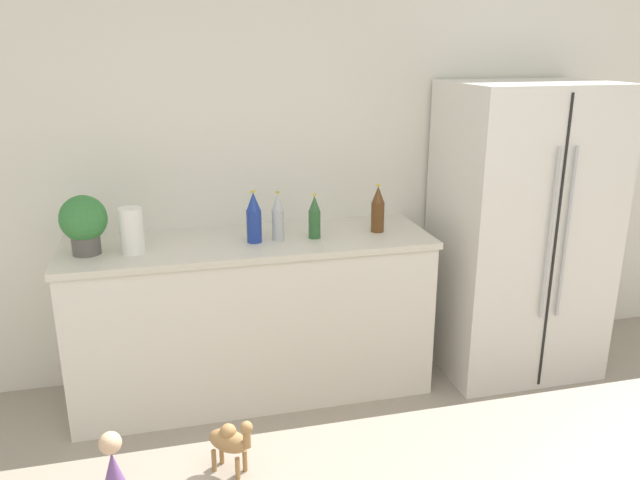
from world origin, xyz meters
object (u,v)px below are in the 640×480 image
Objects in this scene: back_bottle_0 at (378,209)px; back_bottle_3 at (254,218)px; wise_man_figurine_blue at (114,473)px; potted_plant at (84,222)px; refrigerator at (520,231)px; back_bottle_2 at (278,217)px; back_bottle_1 at (314,217)px; paper_towel_roll at (132,231)px; camel_figurine at (230,440)px.

back_bottle_3 is (-0.69, -0.03, 0.00)m from back_bottle_0.
potted_plant is at bearing 97.55° from wise_man_figurine_blue.
back_bottle_2 is (-1.44, 0.02, 0.18)m from refrigerator.
wise_man_figurine_blue is (-2.14, -1.96, 0.20)m from refrigerator.
back_bottle_1 is 0.33m from back_bottle_3.
paper_towel_roll is (-2.18, -0.01, 0.16)m from refrigerator.
paper_towel_roll is 1.35× the size of wise_man_figurine_blue.
camel_figurine is at bearing -117.60° from back_bottle_0.
back_bottle_2 is 1.88× the size of camel_figurine.
refrigerator is 10.01× the size of wise_man_figurine_blue.
back_bottle_2 is at bearing 1.09° from back_bottle_3.
potted_plant is 1.23× the size of back_bottle_1.
potted_plant is at bearing 170.99° from paper_towel_roll.
paper_towel_roll is at bearing 98.50° from camel_figurine.
refrigerator is at bearing 42.50° from wise_man_figurine_blue.
refrigerator is 2.19m from paper_towel_roll.
back_bottle_0 is 1.11× the size of back_bottle_1.
wise_man_figurine_blue is at bearing -106.28° from back_bottle_3.
potted_plant is at bearing 179.70° from back_bottle_2.
back_bottle_3 is at bearing 179.46° from refrigerator.
wise_man_figurine_blue is (0.26, -1.99, -0.01)m from potted_plant.
back_bottle_1 is 0.87× the size of back_bottle_3.
potted_plant reaches higher than wise_man_figurine_blue.
back_bottle_1 is at bearing 71.20° from camel_figurine.
back_bottle_1 is 1.71× the size of camel_figurine.
back_bottle_3 reaches higher than back_bottle_0.
back_bottle_2 is at bearing 76.66° from camel_figurine.
refrigerator is 0.89m from back_bottle_0.
back_bottle_2 is (0.74, 0.03, 0.01)m from paper_towel_roll.
paper_towel_roll is 0.75m from back_bottle_2.
paper_towel_roll is 1.93m from camel_figurine.
back_bottle_2 is 2.10m from wise_man_figurine_blue.
back_bottle_1 is (0.94, 0.02, -0.00)m from paper_towel_roll.
wise_man_figurine_blue is (-0.90, -1.97, 0.04)m from back_bottle_1.
potted_plant is 0.97m from back_bottle_2.
paper_towel_roll is 0.86× the size of back_bottle_0.
back_bottle_0 reaches higher than camel_figurine.
camel_figurine is 0.83× the size of wise_man_figurine_blue.
back_bottle_0 is 1.01× the size of back_bottle_2.
back_bottle_1 is 0.91× the size of back_bottle_2.
potted_plant is (-2.41, 0.02, 0.21)m from refrigerator.
back_bottle_2 is at bearing 2.35° from paper_towel_roll.
refrigerator is 7.42× the size of paper_towel_roll.
back_bottle_2 is 0.13m from back_bottle_3.
paper_towel_roll is 0.94m from back_bottle_1.
camel_figurine is at bearing -75.30° from potted_plant.
potted_plant is 1.54m from back_bottle_0.
potted_plant is at bearing 179.49° from back_bottle_3.
wise_man_figurine_blue is (0.04, -1.95, 0.04)m from paper_towel_roll.
back_bottle_1 is 2.17m from wise_man_figurine_blue.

